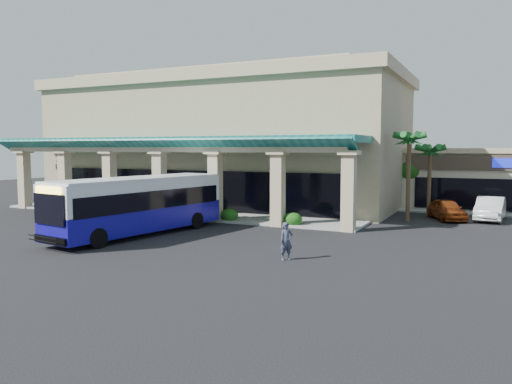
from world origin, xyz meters
The scene contains 11 objects.
ground centered at (0.00, 0.00, 0.00)m, with size 110.00×110.00×0.00m, color black.
main_building centered at (-8.00, 16.00, 5.67)m, with size 30.80×14.80×11.35m, color tan, non-canonical shape.
arcade centered at (-8.00, 6.80, 2.85)m, with size 30.00×6.20×5.70m, color #10605B, non-canonical shape.
palm_0 centered at (8.50, 11.00, 3.30)m, with size 2.40×2.40×6.60m, color #15511D, non-canonical shape.
palm_1 centered at (9.50, 14.00, 2.90)m, with size 2.40×2.40×5.80m, color #15511D, non-canonical shape.
palm_2 centered at (-22.50, 6.50, 3.10)m, with size 2.40×2.40×6.20m, color #15511D, non-canonical shape.
broadleaf_tree centered at (7.50, 19.00, 2.41)m, with size 2.60×2.60×4.81m, color #184B11, non-canonical shape.
transit_bus centered at (-4.34, -1.00, 1.63)m, with size 2.72×11.68×3.26m, color #120C8C, non-canonical shape.
pedestrian centered at (5.54, -3.37, 0.83)m, with size 0.61×0.40×1.67m, color #363C52.
car_silver centered at (10.81, 12.84, 0.72)m, with size 1.69×4.20×1.43m, color #8B3812.
car_white centered at (13.51, 13.88, 0.79)m, with size 1.68×4.82×1.59m, color white.
Camera 1 is at (13.59, -23.35, 4.87)m, focal length 35.00 mm.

